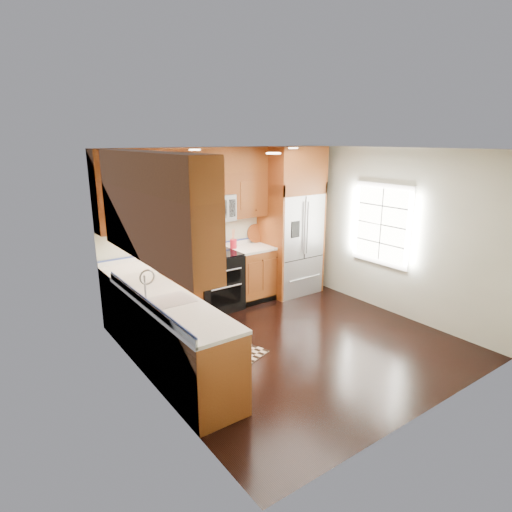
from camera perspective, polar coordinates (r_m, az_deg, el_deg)
ground at (r=6.07m, az=4.97°, el=-11.35°), size 4.00×4.00×0.00m
wall_back at (r=7.20m, az=-5.17°, el=3.91°), size 4.00×0.02×2.60m
wall_left at (r=4.61m, az=-13.99°, el=-3.11°), size 0.02×4.00×2.60m
wall_right at (r=7.05m, az=17.72°, el=2.99°), size 0.02×4.00×2.60m
window at (r=7.13m, az=16.40°, el=4.05°), size 0.04×1.10×1.30m
base_cabinets at (r=5.96m, az=-9.83°, el=-7.29°), size 2.85×3.00×0.90m
countertop at (r=5.95m, az=-9.29°, el=-2.47°), size 2.86×3.01×0.04m
upper_cabinets at (r=5.76m, az=-10.65°, el=8.14°), size 2.85×3.00×1.15m
range at (r=7.02m, az=-5.39°, el=-3.43°), size 0.76×0.67×0.95m
microwave at (r=6.84m, az=-6.19°, el=6.34°), size 0.76×0.40×0.42m
refrigerator at (r=7.64m, az=4.71°, el=4.62°), size 0.98×0.75×2.60m
sink_faucet at (r=5.00m, az=-11.92°, el=-5.23°), size 0.54×0.44×0.37m
rug at (r=5.90m, az=-6.82°, el=-12.16°), size 1.34×1.70×0.01m
knife_block at (r=6.72m, az=-11.33°, el=0.65°), size 0.10×0.14×0.27m
utensil_crock at (r=7.19m, az=-3.04°, el=1.91°), size 0.13×0.13×0.32m
cutting_board at (r=7.62m, az=-0.01°, el=1.94°), size 0.37×0.37×0.02m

